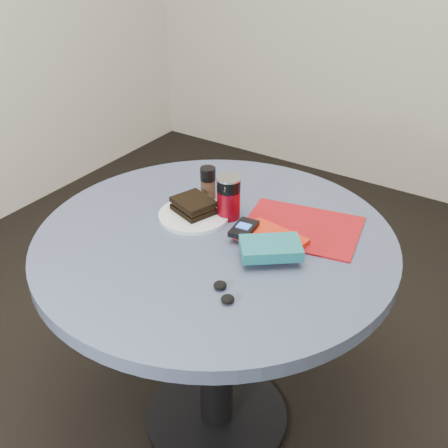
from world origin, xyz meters
The scene contains 11 objects.
ground centered at (0.00, 0.00, 0.00)m, with size 4.00×4.00×0.00m, color black.
table centered at (0.00, 0.00, 0.59)m, with size 1.00×1.00×0.75m.
plate centered at (-0.11, 0.05, 0.76)m, with size 0.21×0.21×0.01m, color silver.
sandwich centered at (-0.12, 0.06, 0.78)m, with size 0.14×0.13×0.04m.
soda_can centered at (-0.03, 0.11, 0.81)m, with size 0.08×0.08×0.13m.
pepper_grinder centered at (-0.13, 0.16, 0.81)m, with size 0.06×0.06×0.11m.
magazine centered at (0.18, 0.17, 0.75)m, with size 0.32×0.24×0.01m, color maroon.
red_book centered at (0.14, 0.06, 0.76)m, with size 0.18×0.12×0.01m, color #B5230E.
novel centered at (0.18, -0.01, 0.79)m, with size 0.15×0.10×0.03m, color #16616B.
mp3_player centered at (0.07, 0.04, 0.78)m, with size 0.06×0.10×0.02m.
headphones centered at (0.16, -0.20, 0.76)m, with size 0.09×0.08×0.02m.
Camera 1 is at (0.74, -1.07, 1.58)m, focal length 45.00 mm.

